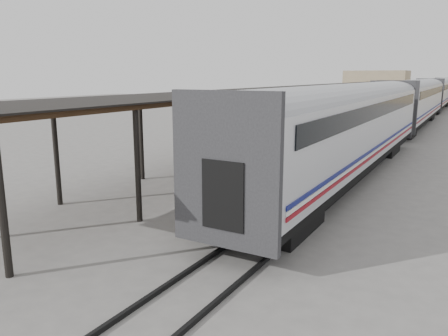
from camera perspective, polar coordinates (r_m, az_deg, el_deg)
name	(u,v)px	position (r m, az deg, el deg)	size (l,w,h in m)	color
ground	(203,212)	(16.48, -2.79, -5.75)	(160.00, 160.00, 0.00)	slate
train	(415,100)	(47.34, 23.72, 8.18)	(3.45, 76.01, 4.01)	silver
canopy	(320,88)	(39.06, 12.39, 10.23)	(4.90, 64.30, 4.15)	#422B19
rails	(413,126)	(47.74, 23.49, 5.04)	(1.54, 150.00, 0.12)	black
building_left	(376,85)	(96.99, 19.26, 10.14)	(12.00, 8.00, 6.00)	tan
baggage_cart	(211,208)	(14.77, -1.75, -5.22)	(1.70, 2.60, 0.86)	brown
suitcase_stack	(211,194)	(14.94, -1.69, -3.36)	(1.21, 1.17, 0.58)	#363538
luggage_tug	(315,133)	(35.58, 11.80, 4.55)	(1.03, 1.50, 1.24)	maroon
porter	(203,183)	(13.91, -2.79, -1.95)	(0.59, 0.39, 1.62)	navy
pedestrian	(300,135)	(32.13, 9.84, 4.28)	(0.94, 0.39, 1.61)	black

